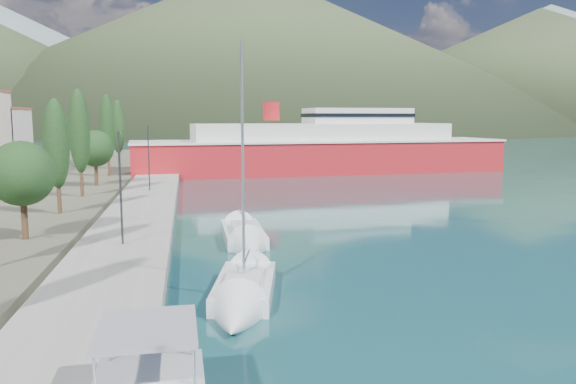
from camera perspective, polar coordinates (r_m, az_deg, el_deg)
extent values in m
plane|color=#17474A|center=(136.60, -7.92, 4.29)|extent=(1400.00, 1400.00, 0.00)
cube|color=gray|center=(43.04, -14.80, -2.31)|extent=(5.00, 88.00, 0.80)
cone|color=gray|center=(706.33, -3.29, 14.23)|extent=(760.00, 760.00, 180.00)
cone|color=gray|center=(751.47, 24.87, 11.62)|extent=(640.00, 640.00, 140.00)
cone|color=#3A482B|center=(421.72, -4.07, 14.32)|extent=(480.00, 480.00, 115.00)
cone|color=#3A482B|center=(478.44, 24.04, 11.39)|extent=(420.00, 420.00, 90.00)
cylinder|color=#47301E|center=(35.25, -25.19, -2.53)|extent=(0.36, 0.36, 2.30)
sphere|color=#1C3A19|center=(34.92, -25.43, 1.71)|extent=(3.68, 3.68, 3.68)
cylinder|color=#47301E|center=(43.82, -22.21, -0.85)|extent=(0.30, 0.30, 1.82)
ellipsoid|color=#1C3A19|center=(43.45, -22.48, 4.55)|extent=(1.80, 1.80, 6.44)
cylinder|color=#47301E|center=(52.58, -20.21, 0.70)|extent=(0.30, 0.30, 2.07)
ellipsoid|color=#1C3A19|center=(52.27, -20.44, 5.81)|extent=(1.80, 1.80, 7.32)
cylinder|color=#47301E|center=(60.47, -18.91, 1.71)|extent=(0.36, 0.36, 2.32)
sphere|color=#1C3A19|center=(60.28, -19.01, 4.21)|extent=(3.71, 3.71, 3.71)
cylinder|color=#47301E|center=(69.95, -17.73, 2.41)|extent=(0.30, 0.30, 2.11)
ellipsoid|color=#1C3A19|center=(69.71, -17.89, 6.35)|extent=(1.80, 1.80, 7.49)
cylinder|color=#47301E|center=(80.31, -16.77, 3.04)|extent=(0.30, 0.30, 2.05)
ellipsoid|color=#1C3A19|center=(80.10, -16.90, 6.37)|extent=(1.80, 1.80, 7.27)
cylinder|color=#2D2D33|center=(31.24, -16.65, 0.29)|extent=(0.12, 0.12, 6.00)
cube|color=#2D2D33|center=(31.27, -16.80, 5.80)|extent=(0.15, 0.50, 0.12)
cylinder|color=#2D2D33|center=(54.02, -13.97, 3.31)|extent=(0.12, 0.12, 6.00)
cube|color=#2D2D33|center=(54.15, -14.05, 6.50)|extent=(0.15, 0.50, 0.12)
cube|color=gray|center=(14.16, -14.12, -13.28)|extent=(2.37, 2.80, 0.10)
cube|color=silver|center=(24.55, -4.39, -9.82)|extent=(3.48, 6.19, 0.93)
cube|color=silver|center=(24.00, -4.50, -8.68)|extent=(1.86, 2.57, 0.36)
cylinder|color=silver|center=(23.13, -4.62, 2.75)|extent=(0.12, 0.12, 9.85)
cone|color=silver|center=(21.03, -5.38, -12.84)|extent=(2.87, 3.14, 2.39)
cube|color=silver|center=(35.38, -4.58, -4.41)|extent=(2.41, 6.64, 0.94)
cube|color=silver|center=(34.82, -4.52, -3.56)|extent=(1.44, 2.66, 0.36)
cylinder|color=silver|center=(34.19, -4.62, 5.63)|extent=(0.12, 0.12, 11.44)
cone|color=silver|center=(31.26, -3.83, -6.01)|extent=(2.40, 3.10, 2.39)
cube|color=#B41B21|center=(78.51, 3.36, 3.41)|extent=(51.81, 14.60, 4.94)
cube|color=silver|center=(78.37, 3.37, 5.21)|extent=(52.19, 14.94, 0.26)
cube|color=silver|center=(78.33, 3.38, 5.99)|extent=(35.86, 11.55, 2.64)
cube|color=silver|center=(80.11, 7.02, 7.68)|extent=(14.79, 7.67, 2.12)
cylinder|color=#B41B21|center=(76.41, -1.69, 8.20)|extent=(2.29, 2.29, 2.47)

